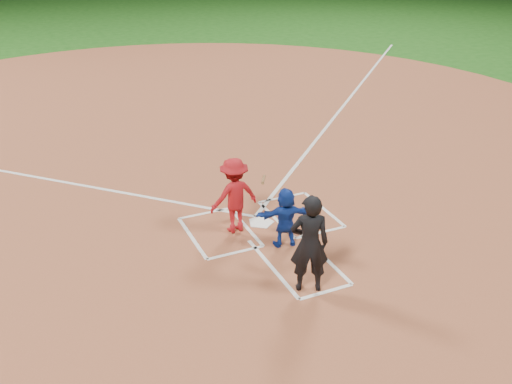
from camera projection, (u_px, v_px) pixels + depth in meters
name	position (u px, v px, depth m)	size (l,w,h in m)	color
ground	(261.00, 223.00, 12.51)	(120.00, 120.00, 0.00)	#194F13
home_plate_dirt	(179.00, 136.00, 17.42)	(28.00, 28.00, 0.01)	brown
home_plate	(261.00, 222.00, 12.50)	(0.60, 0.60, 0.02)	white
catcher	(285.00, 217.00, 11.41)	(1.17, 0.37, 1.26)	#13339B
umpire	(309.00, 244.00, 9.90)	(0.68, 0.45, 1.88)	black
chalk_markings	(186.00, 143.00, 16.84)	(28.35, 17.32, 0.01)	white
batter_at_plate	(234.00, 195.00, 11.86)	(1.38, 0.88, 1.64)	#A51218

